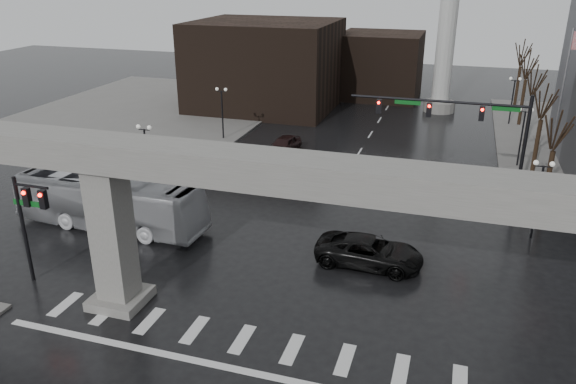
% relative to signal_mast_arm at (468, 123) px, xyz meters
% --- Properties ---
extents(ground, '(160.00, 160.00, 0.00)m').
position_rel_signal_mast_arm_xyz_m(ground, '(-8.99, -18.80, -5.83)').
color(ground, black).
rests_on(ground, ground).
extents(sidewalk_nw, '(28.00, 36.00, 0.15)m').
position_rel_signal_mast_arm_xyz_m(sidewalk_nw, '(-34.99, 17.20, -5.75)').
color(sidewalk_nw, slate).
rests_on(sidewalk_nw, ground).
extents(elevated_guideway, '(48.00, 2.60, 8.70)m').
position_rel_signal_mast_arm_xyz_m(elevated_guideway, '(-7.73, -18.80, 1.05)').
color(elevated_guideway, gray).
rests_on(elevated_guideway, ground).
extents(building_far_left, '(16.00, 14.00, 10.00)m').
position_rel_signal_mast_arm_xyz_m(building_far_left, '(-22.99, 23.20, -0.83)').
color(building_far_left, black).
rests_on(building_far_left, ground).
extents(building_far_mid, '(10.00, 10.00, 8.00)m').
position_rel_signal_mast_arm_xyz_m(building_far_mid, '(-10.99, 33.20, -1.83)').
color(building_far_mid, black).
rests_on(building_far_mid, ground).
extents(signal_mast_arm, '(12.12, 0.43, 8.00)m').
position_rel_signal_mast_arm_xyz_m(signal_mast_arm, '(0.00, 0.00, 0.00)').
color(signal_mast_arm, black).
rests_on(signal_mast_arm, ground).
extents(signal_left_pole, '(2.30, 0.30, 6.00)m').
position_rel_signal_mast_arm_xyz_m(signal_left_pole, '(-21.24, -18.30, -1.76)').
color(signal_left_pole, black).
rests_on(signal_left_pole, ground).
extents(flagpole_assembly, '(2.06, 0.12, 12.00)m').
position_rel_signal_mast_arm_xyz_m(flagpole_assembly, '(6.30, 3.20, 1.70)').
color(flagpole_assembly, silver).
rests_on(flagpole_assembly, ground).
extents(lamp_right_0, '(1.22, 0.32, 5.11)m').
position_rel_signal_mast_arm_xyz_m(lamp_right_0, '(4.51, -4.80, -2.36)').
color(lamp_right_0, black).
rests_on(lamp_right_0, ground).
extents(lamp_right_1, '(1.22, 0.32, 5.11)m').
position_rel_signal_mast_arm_xyz_m(lamp_right_1, '(4.51, 9.20, -2.36)').
color(lamp_right_1, black).
rests_on(lamp_right_1, ground).
extents(lamp_right_2, '(1.22, 0.32, 5.11)m').
position_rel_signal_mast_arm_xyz_m(lamp_right_2, '(4.51, 23.20, -2.36)').
color(lamp_right_2, black).
rests_on(lamp_right_2, ground).
extents(lamp_left_0, '(1.22, 0.32, 5.11)m').
position_rel_signal_mast_arm_xyz_m(lamp_left_0, '(-22.49, -4.80, -2.36)').
color(lamp_left_0, black).
rests_on(lamp_left_0, ground).
extents(lamp_left_1, '(1.22, 0.32, 5.11)m').
position_rel_signal_mast_arm_xyz_m(lamp_left_1, '(-22.49, 9.20, -2.36)').
color(lamp_left_1, black).
rests_on(lamp_left_1, ground).
extents(lamp_left_2, '(1.22, 0.32, 5.11)m').
position_rel_signal_mast_arm_xyz_m(lamp_left_2, '(-22.49, 23.20, -2.36)').
color(lamp_left_2, black).
rests_on(lamp_left_2, ground).
extents(tree_right_0, '(1.09, 1.58, 7.50)m').
position_rel_signal_mast_arm_xyz_m(tree_right_0, '(5.54, -0.78, -3.04)').
color(tree_right_0, black).
rests_on(tree_right_0, ground).
extents(tree_right_1, '(1.09, 1.61, 7.67)m').
position_rel_signal_mast_arm_xyz_m(tree_right_1, '(5.54, 7.22, -2.98)').
color(tree_right_1, black).
rests_on(tree_right_1, ground).
extents(tree_right_2, '(1.10, 1.63, 7.85)m').
position_rel_signal_mast_arm_xyz_m(tree_right_2, '(5.54, 15.22, -2.91)').
color(tree_right_2, black).
rests_on(tree_right_2, ground).
extents(tree_right_3, '(1.11, 1.66, 8.02)m').
position_rel_signal_mast_arm_xyz_m(tree_right_3, '(5.54, 23.22, -2.85)').
color(tree_right_3, black).
rests_on(tree_right_3, ground).
extents(tree_right_4, '(1.12, 1.69, 8.19)m').
position_rel_signal_mast_arm_xyz_m(tree_right_4, '(5.54, 31.22, -2.79)').
color(tree_right_4, black).
rests_on(tree_right_4, ground).
extents(pickup_truck, '(6.14, 2.98, 1.68)m').
position_rel_signal_mast_arm_xyz_m(pickup_truck, '(-4.65, -11.22, -4.99)').
color(pickup_truck, black).
rests_on(pickup_truck, ground).
extents(city_bus, '(13.09, 3.59, 3.61)m').
position_rel_signal_mast_arm_xyz_m(city_bus, '(-21.51, -11.20, -4.02)').
color(city_bus, silver).
rests_on(city_bus, ground).
extents(far_car, '(2.45, 4.86, 1.59)m').
position_rel_signal_mast_arm_xyz_m(far_car, '(-15.45, 6.63, -5.03)').
color(far_car, black).
rests_on(far_car, ground).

